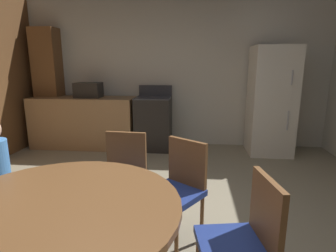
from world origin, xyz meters
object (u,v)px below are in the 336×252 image
(refrigerator, at_px, (271,101))
(chair_east, at_px, (245,239))
(microwave, at_px, (88,90))
(oven_range, at_px, (154,123))
(dining_table, at_px, (60,230))
(chair_north, at_px, (123,174))
(chair_northeast, at_px, (179,185))

(refrigerator, xyz_separation_m, chair_east, (-0.95, -3.17, -0.38))
(microwave, bearing_deg, refrigerator, -0.92)
(oven_range, distance_m, microwave, 1.28)
(chair_east, bearing_deg, dining_table, -0.00)
(oven_range, relative_size, chair_north, 1.26)
(dining_table, relative_size, chair_north, 1.51)
(microwave, distance_m, chair_east, 3.91)
(refrigerator, relative_size, chair_east, 2.02)
(refrigerator, bearing_deg, oven_range, 178.43)
(chair_east, height_order, chair_north, same)
(dining_table, bearing_deg, refrigerator, 59.57)
(refrigerator, height_order, dining_table, refrigerator)
(microwave, height_order, chair_north, microwave)
(oven_range, bearing_deg, dining_table, -90.08)
(chair_east, bearing_deg, oven_range, -82.47)
(chair_northeast, bearing_deg, microwave, -110.64)
(microwave, relative_size, chair_northeast, 0.51)
(oven_range, distance_m, chair_northeast, 2.63)
(oven_range, height_order, refrigerator, refrigerator)
(microwave, relative_size, chair_north, 0.51)
(refrigerator, distance_m, chair_northeast, 2.88)
(dining_table, distance_m, chair_north, 1.04)
(chair_north, bearing_deg, oven_range, -174.14)
(oven_range, bearing_deg, chair_northeast, -77.03)
(microwave, distance_m, dining_table, 3.61)
(microwave, distance_m, chair_northeast, 3.13)
(microwave, height_order, dining_table, microwave)
(refrigerator, bearing_deg, chair_east, -106.68)
(chair_north, bearing_deg, microwave, -148.61)
(microwave, bearing_deg, chair_east, -56.15)
(refrigerator, height_order, chair_northeast, refrigerator)
(dining_table, height_order, chair_east, chair_east)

